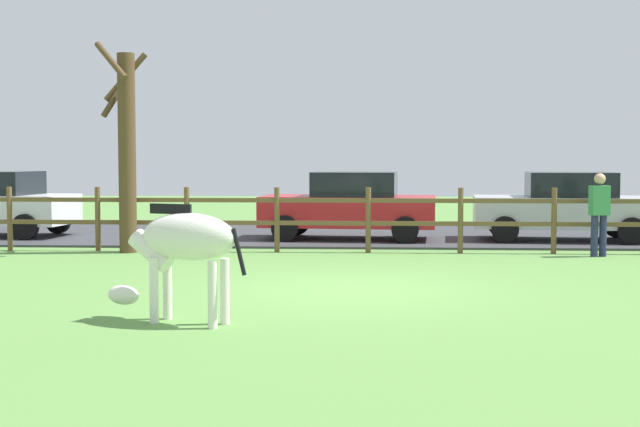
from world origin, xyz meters
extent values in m
plane|color=#5B8C42|center=(0.00, 0.00, 0.00)|extent=(60.00, 60.00, 0.00)
cube|color=#38383D|center=(0.00, 9.30, 0.03)|extent=(28.00, 7.40, 0.05)
cylinder|color=brown|center=(-7.25, 5.00, 0.67)|extent=(0.11, 0.11, 1.34)
cylinder|color=brown|center=(-5.37, 5.00, 0.67)|extent=(0.11, 0.11, 1.34)
cylinder|color=brown|center=(-3.50, 5.00, 0.67)|extent=(0.11, 0.11, 1.34)
cylinder|color=brown|center=(-1.62, 5.00, 0.67)|extent=(0.11, 0.11, 1.34)
cylinder|color=brown|center=(0.25, 5.00, 0.67)|extent=(0.11, 0.11, 1.34)
cylinder|color=brown|center=(2.13, 5.00, 0.67)|extent=(0.11, 0.11, 1.34)
cylinder|color=brown|center=(4.01, 5.00, 0.67)|extent=(0.11, 0.11, 1.34)
cube|color=brown|center=(-0.68, 5.00, 0.60)|extent=(20.63, 0.06, 0.09)
cube|color=brown|center=(-0.68, 5.00, 1.07)|extent=(20.63, 0.06, 0.09)
cylinder|color=#513A23|center=(-4.66, 4.74, 2.03)|extent=(0.36, 0.36, 4.05)
cylinder|color=#513A23|center=(-4.87, 4.41, 3.87)|extent=(0.81, 0.56, 0.81)
cylinder|color=#513A23|center=(-4.89, 5.00, 3.30)|extent=(0.67, 0.62, 1.09)
cylinder|color=#513A23|center=(-4.78, 5.13, 3.61)|extent=(0.90, 0.38, 1.04)
ellipsoid|color=white|center=(-1.83, -2.76, 1.03)|extent=(1.33, 0.89, 0.56)
cylinder|color=white|center=(-2.26, -2.75, 0.39)|extent=(0.11, 0.11, 0.78)
cylinder|color=white|center=(-2.16, -2.49, 0.39)|extent=(0.11, 0.11, 0.78)
cylinder|color=white|center=(-1.51, -3.03, 0.39)|extent=(0.11, 0.11, 0.78)
cylinder|color=white|center=(-1.41, -2.77, 0.39)|extent=(0.11, 0.11, 0.78)
cylinder|color=white|center=(-2.33, -2.57, 0.84)|extent=(0.64, 0.43, 0.51)
ellipsoid|color=white|center=(-2.72, -2.43, 0.28)|extent=(0.48, 0.34, 0.24)
cube|color=black|center=(-2.07, -2.67, 1.35)|extent=(0.54, 0.23, 0.12)
cylinder|color=black|center=(-1.21, -3.00, 0.88)|extent=(0.20, 0.11, 0.54)
cube|color=#B7BABF|center=(4.69, 7.35, 0.70)|extent=(4.13, 2.03, 0.70)
cube|color=black|center=(4.84, 7.33, 1.33)|extent=(2.02, 1.72, 0.56)
cylinder|color=black|center=(3.27, 6.61, 0.35)|extent=(0.61, 0.23, 0.60)
cylinder|color=black|center=(3.42, 8.31, 0.35)|extent=(0.61, 0.23, 0.60)
cylinder|color=black|center=(5.97, 6.39, 0.35)|extent=(0.61, 0.23, 0.60)
cylinder|color=black|center=(6.11, 8.08, 0.35)|extent=(0.61, 0.23, 0.60)
cylinder|color=black|center=(-7.62, 6.72, 0.35)|extent=(0.61, 0.24, 0.60)
cylinder|color=black|center=(-7.46, 8.41, 0.35)|extent=(0.61, 0.24, 0.60)
cube|color=red|center=(-0.21, 7.39, 0.70)|extent=(4.12, 2.01, 0.70)
cube|color=black|center=(-0.06, 7.38, 1.33)|extent=(2.02, 1.71, 0.56)
cylinder|color=black|center=(-1.62, 6.65, 0.35)|extent=(0.61, 0.23, 0.60)
cylinder|color=black|center=(-1.49, 8.35, 0.35)|extent=(0.61, 0.23, 0.60)
cylinder|color=black|center=(1.07, 6.44, 0.35)|extent=(0.61, 0.23, 0.60)
cylinder|color=black|center=(1.20, 8.13, 0.35)|extent=(0.61, 0.23, 0.60)
cylinder|color=#232847|center=(4.69, 4.51, 0.41)|extent=(0.14, 0.14, 0.82)
cylinder|color=#232847|center=(4.87, 4.55, 0.41)|extent=(0.14, 0.14, 0.82)
cube|color=#38844C|center=(4.78, 4.53, 1.11)|extent=(0.40, 0.29, 0.58)
sphere|color=tan|center=(4.78, 4.53, 1.53)|extent=(0.22, 0.22, 0.22)
camera|label=1|loc=(0.29, -12.88, 1.98)|focal=49.19mm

